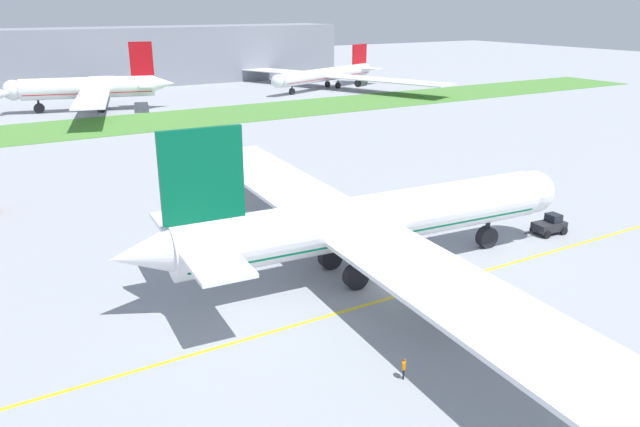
{
  "coord_description": "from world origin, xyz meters",
  "views": [
    {
      "loc": [
        -31.68,
        -41.44,
        24.9
      ],
      "look_at": [
        0.43,
        12.84,
        3.4
      ],
      "focal_mm": 34.54,
      "sensor_mm": 36.0,
      "label": 1
    }
  ],
  "objects_px": {
    "ground_crew_wingwalker_port": "(404,366)",
    "parked_airliner_far_right": "(91,88)",
    "parked_airliner_far_outer": "(328,75)",
    "ground_crew_marshaller_front": "(433,248)",
    "airliner_foreground": "(365,222)",
    "pushback_tug": "(550,225)"
  },
  "relations": [
    {
      "from": "ground_crew_wingwalker_port",
      "to": "parked_airliner_far_right",
      "type": "bearing_deg",
      "value": 87.74
    },
    {
      "from": "ground_crew_wingwalker_port",
      "to": "parked_airliner_far_outer",
      "type": "bearing_deg",
      "value": 60.63
    },
    {
      "from": "ground_crew_marshaller_front",
      "to": "airliner_foreground",
      "type": "bearing_deg",
      "value": 178.59
    },
    {
      "from": "ground_crew_marshaller_front",
      "to": "ground_crew_wingwalker_port",
      "type": "bearing_deg",
      "value": -135.63
    },
    {
      "from": "pushback_tug",
      "to": "ground_crew_wingwalker_port",
      "type": "relative_size",
      "value": 3.38
    },
    {
      "from": "ground_crew_wingwalker_port",
      "to": "pushback_tug",
      "type": "bearing_deg",
      "value": 24.13
    },
    {
      "from": "airliner_foreground",
      "to": "parked_airliner_far_outer",
      "type": "xyz_separation_m",
      "value": [
        68.97,
        120.18,
        -1.05
      ]
    },
    {
      "from": "parked_airliner_far_right",
      "to": "parked_airliner_far_outer",
      "type": "xyz_separation_m",
      "value": [
        71.63,
        6.81,
        -1.25
      ]
    },
    {
      "from": "pushback_tug",
      "to": "parked_airliner_far_outer",
      "type": "bearing_deg",
      "value": 69.94
    },
    {
      "from": "airliner_foreground",
      "to": "pushback_tug",
      "type": "height_order",
      "value": "airliner_foreground"
    },
    {
      "from": "parked_airliner_far_right",
      "to": "airliner_foreground",
      "type": "bearing_deg",
      "value": -88.66
    },
    {
      "from": "airliner_foreground",
      "to": "parked_airliner_far_right",
      "type": "xyz_separation_m",
      "value": [
        -2.66,
        113.37,
        0.2
      ]
    },
    {
      "from": "pushback_tug",
      "to": "ground_crew_marshaller_front",
      "type": "relative_size",
      "value": 3.49
    },
    {
      "from": "parked_airliner_far_right",
      "to": "parked_airliner_far_outer",
      "type": "distance_m",
      "value": 71.96
    },
    {
      "from": "pushback_tug",
      "to": "airliner_foreground",
      "type": "bearing_deg",
      "value": 175.92
    },
    {
      "from": "parked_airliner_far_right",
      "to": "pushback_tug",
      "type": "bearing_deg",
      "value": -76.75
    },
    {
      "from": "parked_airliner_far_outer",
      "to": "ground_crew_marshaller_front",
      "type": "bearing_deg",
      "value": -116.65
    },
    {
      "from": "airliner_foreground",
      "to": "ground_crew_wingwalker_port",
      "type": "distance_m",
      "value": 18.45
    },
    {
      "from": "parked_airliner_far_outer",
      "to": "pushback_tug",
      "type": "bearing_deg",
      "value": -110.06
    },
    {
      "from": "pushback_tug",
      "to": "ground_crew_wingwalker_port",
      "type": "distance_m",
      "value": 35.3
    },
    {
      "from": "pushback_tug",
      "to": "ground_crew_wingwalker_port",
      "type": "bearing_deg",
      "value": -155.87
    },
    {
      "from": "pushback_tug",
      "to": "parked_airliner_far_outer",
      "type": "relative_size",
      "value": 0.07
    }
  ]
}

